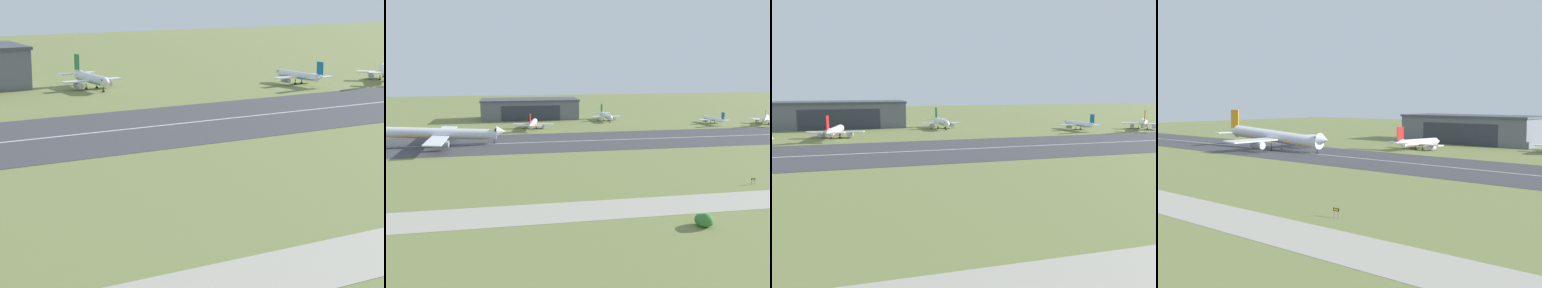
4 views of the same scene
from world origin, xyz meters
The scene contains 5 objects.
ground_plane centered at (0.00, 59.05, 0.00)m, with size 676.81×676.81×0.00m, color olive.
runway_strip centered at (0.00, 118.09, 0.03)m, with size 436.81×43.28×0.06m, color #3D3D42.
runway_centreline centered at (0.00, 118.09, 0.07)m, with size 393.13×0.70×0.01m, color silver.
airplane_parked_centre centered at (3.18, 179.97, 2.98)m, with size 18.61×24.57×9.48m.
airplane_parked_far_east centered at (63.33, 156.98, 2.69)m, with size 17.77×21.67×7.79m.
Camera 1 is at (-79.71, -29.10, 32.56)m, focal length 70.00 mm.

